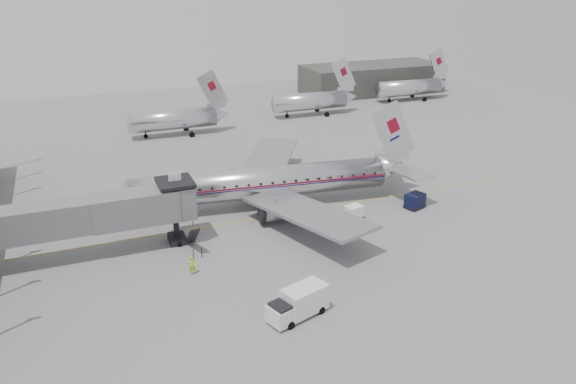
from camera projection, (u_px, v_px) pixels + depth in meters
name	position (u px, v px, depth m)	size (l,w,h in m)	color
ground	(278.00, 241.00, 55.93)	(160.00, 160.00, 0.00)	slate
hangar	(372.00, 78.00, 122.12)	(30.00, 12.00, 6.00)	#393734
apron_line	(283.00, 214.00, 62.14)	(0.15, 60.00, 0.01)	gold
jet_bridge	(95.00, 215.00, 51.75)	(21.00, 6.20, 7.10)	#595C5E
distant_aircraft_near	(174.00, 119.00, 90.46)	(16.39, 3.20, 10.26)	silver
distant_aircraft_mid	(311.00, 101.00, 102.94)	(16.39, 3.20, 10.26)	silver
distant_aircraft_far	(410.00, 87.00, 114.73)	(16.39, 3.20, 10.26)	silver
airliner	(267.00, 182.00, 63.30)	(35.96, 33.14, 11.39)	silver
service_van	(298.00, 303.00, 43.42)	(5.36, 3.37, 2.36)	silver
baggage_cart_navy	(415.00, 201.00, 63.37)	(2.61, 2.30, 1.72)	black
baggage_cart_white	(354.00, 212.00, 60.69)	(2.20, 1.87, 1.50)	white
ramp_worker	(192.00, 266.00, 49.61)	(0.63, 0.41, 1.73)	#AAE01A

